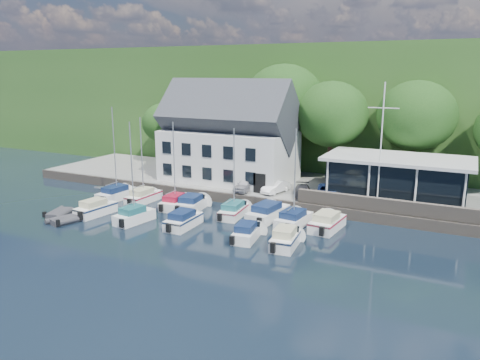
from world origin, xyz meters
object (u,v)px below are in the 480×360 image
at_px(harbor_building, 229,141).
at_px(dinghy_0, 59,212).
at_px(boat_r1_2, 174,165).
at_px(boat_r1_1, 142,159).
at_px(boat_r2_3, 247,231).
at_px(club_pavilion, 397,178).
at_px(boat_r2_2, 183,219).
at_px(car_dgrey, 302,191).
at_px(boat_r2_4, 286,237).
at_px(boat_r1_0, 115,157).
at_px(boat_r1_5, 268,211).
at_px(boat_r2_0, 96,207).
at_px(car_white, 276,187).
at_px(boat_r1_3, 192,202).
at_px(boat_r1_4, 234,171).
at_px(boat_r1_6, 295,175).
at_px(car_silver, 246,185).
at_px(flagpole, 381,146).
at_px(dinghy_1, 66,219).
at_px(car_blue, 328,191).
at_px(boat_r1_7, 327,221).
at_px(boat_r2_1, 132,172).

relative_size(harbor_building, dinghy_0, 4.90).
bearing_deg(boat_r1_2, harbor_building, 78.48).
bearing_deg(boat_r1_2, boat_r1_1, 170.15).
bearing_deg(boat_r2_3, club_pavilion, 47.13).
height_order(boat_r2_2, boat_r2_3, boat_r2_2).
distance_m(car_dgrey, boat_r2_4, 10.94).
distance_m(boat_r1_0, boat_r2_3, 18.08).
bearing_deg(boat_r1_5, boat_r2_3, -77.53).
distance_m(club_pavilion, boat_r1_0, 27.64).
bearing_deg(boat_r2_0, boat_r1_2, 50.29).
bearing_deg(boat_r2_4, car_white, 109.56).
xyz_separation_m(boat_r1_3, boat_r2_2, (2.10, -4.70, 0.02)).
bearing_deg(dinghy_0, car_white, 21.39).
bearing_deg(car_white, boat_r1_4, -92.20).
relative_size(boat_r2_2, boat_r2_4, 1.05).
relative_size(boat_r1_3, boat_r1_5, 0.80).
relative_size(harbor_building, boat_r2_3, 2.80).
bearing_deg(club_pavilion, boat_r1_6, -128.68).
xyz_separation_m(boat_r2_3, boat_r2_4, (3.29, -0.15, 0.09)).
height_order(boat_r1_2, boat_r1_6, boat_r1_6).
distance_m(boat_r1_1, boat_r1_6, 16.05).
xyz_separation_m(car_silver, flagpole, (13.03, 0.11, 4.86)).
xyz_separation_m(boat_r1_6, boat_r2_0, (-17.30, -5.12, -3.64)).
bearing_deg(boat_r1_6, dinghy_1, -150.68).
bearing_deg(harbor_building, boat_r2_3, -57.57).
xyz_separation_m(harbor_building, boat_r2_2, (2.79, -13.65, -4.61)).
bearing_deg(car_silver, car_blue, 4.14).
bearing_deg(boat_r1_7, boat_r1_1, -174.85).
bearing_deg(boat_r1_4, dinghy_1, -152.16).
bearing_deg(dinghy_1, boat_r1_7, 39.98).
bearing_deg(flagpole, dinghy_1, -150.43).
distance_m(boat_r1_2, boat_r1_3, 3.94).
bearing_deg(boat_r2_3, boat_r1_4, 117.88).
height_order(car_blue, boat_r1_4, boat_r1_4).
bearing_deg(boat_r2_0, boat_r2_1, 4.61).
bearing_deg(boat_r2_1, boat_r1_7, 28.25).
xyz_separation_m(boat_r1_1, boat_r1_4, (10.27, -0.12, -0.21)).
xyz_separation_m(car_white, car_dgrey, (2.91, -0.33, -0.04)).
distance_m(boat_r1_0, boat_r2_2, 12.41).
height_order(harbor_building, boat_r1_3, harbor_building).
bearing_deg(boat_r1_5, boat_r2_0, -151.20).
bearing_deg(boat_r1_6, boat_r2_1, -152.10).
relative_size(club_pavilion, boat_r2_1, 1.47).
bearing_deg(boat_r1_1, club_pavilion, 21.94).
distance_m(car_dgrey, car_blue, 2.40).
height_order(boat_r2_1, boat_r2_2, boat_r2_1).
relative_size(club_pavilion, boat_r1_7, 2.26).
bearing_deg(boat_r2_0, boat_r1_5, 27.95).
height_order(boat_r1_5, boat_r2_2, boat_r1_5).
xyz_separation_m(harbor_building, boat_r1_6, (11.02, -9.22, -0.95)).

